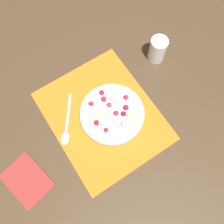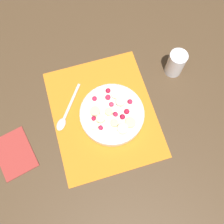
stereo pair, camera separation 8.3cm
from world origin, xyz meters
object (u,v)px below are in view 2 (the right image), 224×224
at_px(fruit_bowl, 112,114).
at_px(spoon, 65,117).
at_px(drinking_glass, 176,63).
at_px(napkin, 14,153).

distance_m(fruit_bowl, spoon, 0.17).
distance_m(fruit_bowl, drinking_glass, 0.30).
bearing_deg(fruit_bowl, spoon, -104.37).
relative_size(spoon, napkin, 0.94).
bearing_deg(drinking_glass, fruit_bowl, -67.79).
relative_size(fruit_bowl, drinking_glass, 2.18).
xyz_separation_m(fruit_bowl, napkin, (0.03, -0.35, -0.02)).
distance_m(spoon, napkin, 0.21).
height_order(drinking_glass, napkin, drinking_glass).
height_order(fruit_bowl, spoon, fruit_bowl).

